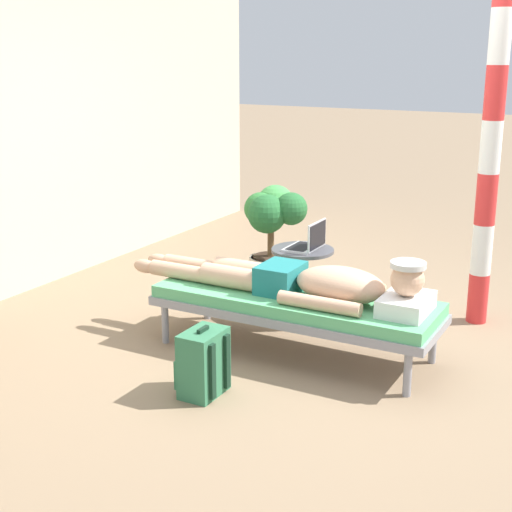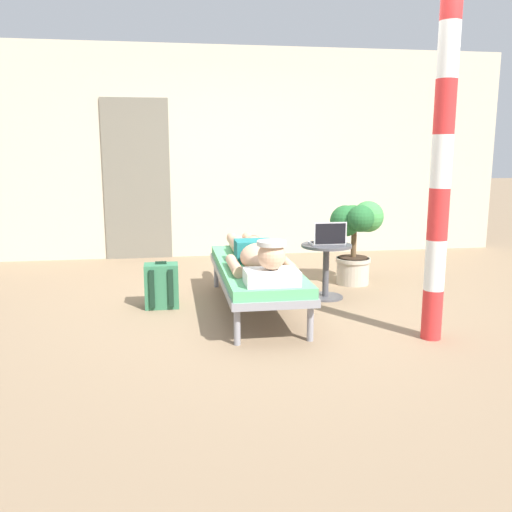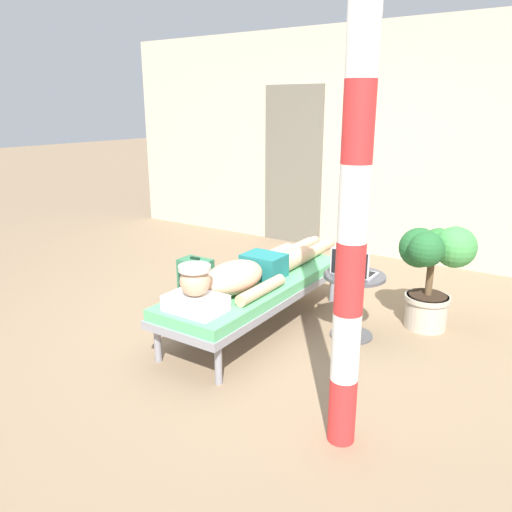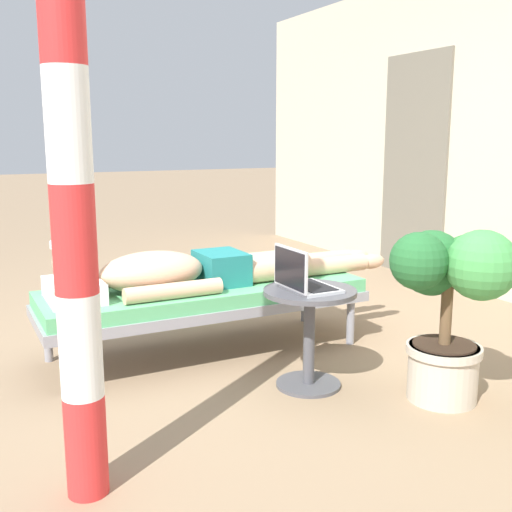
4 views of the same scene
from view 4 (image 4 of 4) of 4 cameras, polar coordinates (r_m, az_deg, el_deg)
ground_plane at (r=3.67m, az=-4.20°, el=-9.56°), size 40.00×40.00×0.00m
house_door_panel at (r=5.93m, az=14.49°, el=8.07°), size 0.84×0.03×2.04m
lounge_chair at (r=3.69m, az=-4.79°, el=-3.82°), size 0.65×1.95×0.42m
person_reclining at (r=3.62m, az=-6.15°, el=-1.32°), size 0.53×2.17×0.33m
side_table at (r=3.19m, az=4.99°, el=-6.02°), size 0.48×0.48×0.52m
laptop at (r=3.10m, az=4.25°, el=-2.16°), size 0.31×0.24×0.23m
backpack at (r=4.55m, az=-6.29°, el=-2.95°), size 0.30×0.26×0.42m
potted_plant at (r=3.09m, az=17.55°, el=-3.15°), size 0.59×0.57×0.87m
porch_post at (r=2.14m, az=-17.09°, el=11.53°), size 0.15×0.15×2.65m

